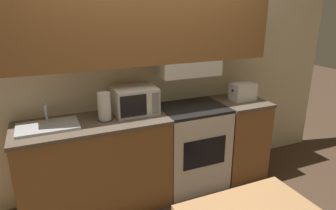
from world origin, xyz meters
TOP-DOWN VIEW (x-y plane):
  - ground_plane at (0.00, 0.00)m, footprint 16.00×16.00m
  - wall_back at (0.01, -0.06)m, footprint 5.06×0.38m
  - lower_counter_main at (-0.63, -0.30)m, footprint 1.43×0.62m
  - lower_counter_right_stub at (1.08, -0.30)m, footprint 0.53×0.62m
  - stove_range at (0.45, -0.30)m, footprint 0.71×0.60m
  - microwave at (-0.18, -0.22)m, footprint 0.42×0.37m
  - toaster at (1.10, -0.30)m, footprint 0.28×0.19m
  - sink_basin at (-1.01, -0.30)m, footprint 0.53×0.33m
  - paper_towel_roll at (-0.50, -0.31)m, footprint 0.14×0.14m

SIDE VIEW (x-z plane):
  - ground_plane at x=0.00m, z-range 0.00..0.00m
  - stove_range at x=0.45m, z-range 0.00..0.93m
  - lower_counter_main at x=-0.63m, z-range 0.00..0.94m
  - lower_counter_right_stub at x=1.08m, z-range 0.00..0.94m
  - sink_basin at x=-1.01m, z-range 0.84..1.06m
  - toaster at x=1.10m, z-range 0.94..1.13m
  - microwave at x=-0.18m, z-range 0.93..1.20m
  - paper_towel_roll at x=-0.50m, z-range 0.93..1.20m
  - wall_back at x=0.01m, z-range 0.22..2.77m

